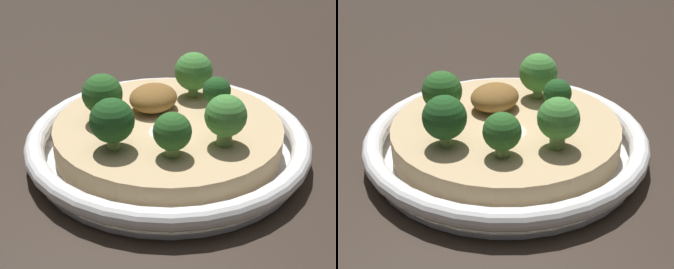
% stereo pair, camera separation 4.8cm
% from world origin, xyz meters
% --- Properties ---
extents(ground_plane, '(6.00, 6.00, 0.00)m').
position_xyz_m(ground_plane, '(0.00, 0.00, 0.00)').
color(ground_plane, '#2D231C').
extents(risotto_bowl, '(0.26, 0.26, 0.03)m').
position_xyz_m(risotto_bowl, '(0.00, 0.00, 0.02)').
color(risotto_bowl, white).
rests_on(risotto_bowl, ground_plane).
extents(cheese_sprinkle, '(0.04, 0.04, 0.01)m').
position_xyz_m(cheese_sprinkle, '(0.01, 0.01, 0.04)').
color(cheese_sprinkle, white).
rests_on(cheese_sprinkle, risotto_bowl).
extents(crispy_onion_garnish, '(0.05, 0.04, 0.02)m').
position_xyz_m(crispy_onion_garnish, '(-0.02, -0.03, 0.05)').
color(crispy_onion_garnish, brown).
rests_on(crispy_onion_garnish, risotto_bowl).
extents(broccoli_front, '(0.04, 0.04, 0.05)m').
position_xyz_m(broccoli_front, '(0.03, -0.05, 0.06)').
color(broccoli_front, '#668E47').
rests_on(broccoli_front, risotto_bowl).
extents(broccoli_front_left, '(0.04, 0.04, 0.05)m').
position_xyz_m(broccoli_front_left, '(-0.06, -0.01, 0.06)').
color(broccoli_front_left, '#668E47').
rests_on(broccoli_front_left, risotto_bowl).
extents(broccoli_front_right, '(0.04, 0.04, 0.04)m').
position_xyz_m(broccoli_front_right, '(0.06, -0.01, 0.06)').
color(broccoli_front_right, '#759E4C').
rests_on(broccoli_front_right, risotto_bowl).
extents(broccoli_back_left, '(0.03, 0.03, 0.04)m').
position_xyz_m(broccoli_back_left, '(-0.04, 0.03, 0.06)').
color(broccoli_back_left, '#759E4C').
rests_on(broccoli_back_left, risotto_bowl).
extents(broccoli_back_right, '(0.04, 0.04, 0.04)m').
position_xyz_m(broccoli_back_right, '(0.01, 0.06, 0.06)').
color(broccoli_back_right, '#668E47').
rests_on(broccoli_back_right, risotto_bowl).
extents(broccoli_right, '(0.03, 0.03, 0.04)m').
position_xyz_m(broccoli_right, '(0.05, 0.03, 0.06)').
color(broccoli_right, '#759E4C').
rests_on(broccoli_right, risotto_bowl).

